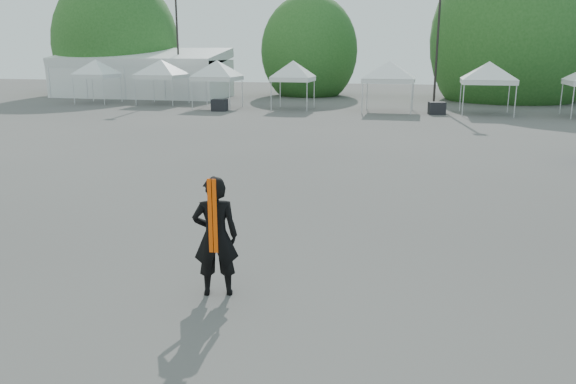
# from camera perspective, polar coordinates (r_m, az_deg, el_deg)

# --- Properties ---
(ground) EXTENTS (120.00, 120.00, 0.00)m
(ground) POSITION_cam_1_polar(r_m,az_deg,el_deg) (11.84, 1.10, -5.50)
(ground) COLOR #474442
(ground) RESTS_ON ground
(marquee) EXTENTS (15.00, 6.25, 4.23)m
(marquee) POSITION_cam_1_polar(r_m,az_deg,el_deg) (52.01, -14.63, 11.51)
(marquee) COLOR white
(marquee) RESTS_ON ground
(light_pole_west) EXTENTS (0.60, 0.25, 10.30)m
(light_pole_west) POSITION_cam_1_polar(r_m,az_deg,el_deg) (49.34, -11.21, 15.99)
(light_pole_west) COLOR black
(light_pole_west) RESTS_ON ground
(light_pole_east) EXTENTS (0.60, 0.25, 9.80)m
(light_pole_east) POSITION_cam_1_polar(r_m,az_deg,el_deg) (42.91, 15.03, 15.76)
(light_pole_east) COLOR black
(light_pole_east) RESTS_ON ground
(tree_far_w) EXTENTS (4.80, 4.80, 7.30)m
(tree_far_w) POSITION_cam_1_polar(r_m,az_deg,el_deg) (56.54, -17.02, 14.14)
(tree_far_w) COLOR #382314
(tree_far_w) RESTS_ON ground
(tree_mid_w) EXTENTS (4.16, 4.16, 6.33)m
(tree_mid_w) POSITION_cam_1_polar(r_m,az_deg,el_deg) (51.94, 2.18, 14.10)
(tree_mid_w) COLOR #382314
(tree_mid_w) RESTS_ON ground
(tree_mid_e) EXTENTS (5.12, 5.12, 7.79)m
(tree_mid_e) POSITION_cam_1_polar(r_m,az_deg,el_deg) (50.32, 21.89, 14.17)
(tree_mid_e) COLOR #382314
(tree_mid_e) RESTS_ON ground
(tent_a) EXTENTS (3.90, 3.90, 3.88)m
(tent_a) POSITION_cam_1_polar(r_m,az_deg,el_deg) (46.70, -18.95, 12.29)
(tent_a) COLOR silver
(tent_a) RESTS_ON ground
(tent_b) EXTENTS (4.48, 4.48, 3.88)m
(tent_b) POSITION_cam_1_polar(r_m,az_deg,el_deg) (44.38, -12.77, 12.64)
(tent_b) COLOR silver
(tent_b) RESTS_ON ground
(tent_c) EXTENTS (4.17, 4.17, 3.88)m
(tent_c) POSITION_cam_1_polar(r_m,az_deg,el_deg) (40.61, -7.24, 12.76)
(tent_c) COLOR silver
(tent_c) RESTS_ON ground
(tent_d) EXTENTS (3.80, 3.80, 3.88)m
(tent_d) POSITION_cam_1_polar(r_m,az_deg,el_deg) (39.40, 0.53, 12.82)
(tent_d) COLOR silver
(tent_d) RESTS_ON ground
(tent_e) EXTENTS (4.72, 4.72, 3.88)m
(tent_e) POSITION_cam_1_polar(r_m,az_deg,el_deg) (38.44, 10.29, 12.57)
(tent_e) COLOR silver
(tent_e) RESTS_ON ground
(tent_f) EXTENTS (4.59, 4.59, 3.88)m
(tent_f) POSITION_cam_1_polar(r_m,az_deg,el_deg) (38.43, 19.78, 11.98)
(tent_f) COLOR silver
(tent_f) RESTS_ON ground
(man) EXTENTS (0.86, 0.70, 2.04)m
(man) POSITION_cam_1_polar(r_m,az_deg,el_deg) (9.32, -7.38, -4.48)
(man) COLOR black
(man) RESTS_ON ground
(crate_west) EXTENTS (1.05, 0.84, 0.78)m
(crate_west) POSITION_cam_1_polar(r_m,az_deg,el_deg) (38.74, -6.96, 8.75)
(crate_west) COLOR black
(crate_west) RESTS_ON ground
(crate_mid) EXTENTS (1.16, 0.98, 0.79)m
(crate_mid) POSITION_cam_1_polar(r_m,az_deg,el_deg) (37.58, 14.88, 8.23)
(crate_mid) COLOR black
(crate_mid) RESTS_ON ground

